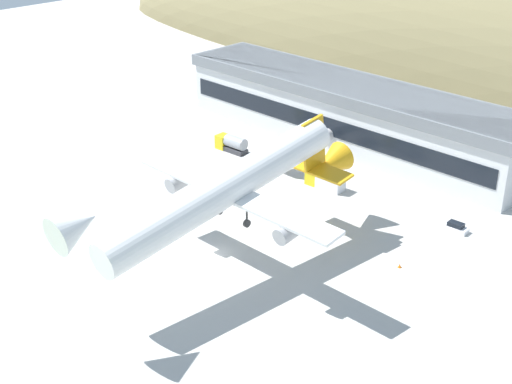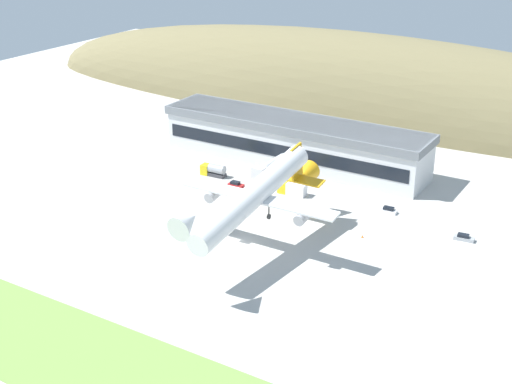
# 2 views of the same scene
# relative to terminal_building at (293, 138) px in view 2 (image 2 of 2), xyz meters

# --- Properties ---
(ground_plane) EXTENTS (371.35, 371.35, 0.00)m
(ground_plane) POSITION_rel_terminal_building_xyz_m (13.55, -48.62, -7.13)
(ground_plane) COLOR #B7B5AF
(grass_strip_foreground) EXTENTS (334.22, 21.24, 0.08)m
(grass_strip_foreground) POSITION_rel_terminal_building_xyz_m (13.55, -96.71, -7.09)
(grass_strip_foreground) COLOR #759947
(grass_strip_foreground) RESTS_ON ground_plane
(hill_backdrop) EXTENTS (274.67, 50.48, 52.18)m
(hill_backdrop) POSITION_rel_terminal_building_xyz_m (-4.79, 57.94, -7.13)
(hill_backdrop) COLOR olive
(hill_backdrop) RESTS_ON ground_plane
(terminal_building) EXTENTS (76.12, 15.90, 12.56)m
(terminal_building) POSITION_rel_terminal_building_xyz_m (0.00, 0.00, 0.00)
(terminal_building) COLOR silver
(terminal_building) RESTS_ON ground_plane
(jetway_0) EXTENTS (3.38, 14.01, 5.43)m
(jetway_0) POSITION_rel_terminal_building_xyz_m (1.11, -15.18, -3.14)
(jetway_0) COLOR silver
(jetway_0) RESTS_ON ground_plane
(cargo_airplane) EXTENTS (35.57, 50.92, 11.80)m
(cargo_airplane) POSITION_rel_terminal_building_xyz_m (18.50, -50.41, 5.70)
(cargo_airplane) COLOR white
(service_car_0) EXTENTS (4.44, 1.92, 1.41)m
(service_car_0) POSITION_rel_terminal_building_xyz_m (34.89, -17.49, -6.54)
(service_car_0) COLOR silver
(service_car_0) RESTS_ON ground_plane
(service_car_1) EXTENTS (4.22, 2.03, 1.52)m
(service_car_1) POSITION_rel_terminal_building_xyz_m (-4.06, -23.00, -6.50)
(service_car_1) COLOR #B21E1E
(service_car_1) RESTS_ON ground_plane
(service_car_2) EXTENTS (4.47, 2.04, 1.40)m
(service_car_2) POSITION_rel_terminal_building_xyz_m (54.30, -22.44, -6.55)
(service_car_2) COLOR #999EA3
(service_car_2) RESTS_ON ground_plane
(fuel_truck) EXTENTS (7.33, 2.97, 3.00)m
(fuel_truck) POSITION_rel_terminal_building_xyz_m (10.50, -19.55, -5.67)
(fuel_truck) COLOR gold
(fuel_truck) RESTS_ON ground_plane
(box_truck) EXTENTS (7.07, 2.76, 3.28)m
(box_truck) POSITION_rel_terminal_building_xyz_m (-13.32, -19.48, -5.57)
(box_truck) COLOR gold
(box_truck) RESTS_ON ground_plane
(traffic_cone_0) EXTENTS (0.52, 0.52, 0.58)m
(traffic_cone_0) POSITION_rel_terminal_building_xyz_m (-4.66, -32.66, -6.85)
(traffic_cone_0) COLOR orange
(traffic_cone_0) RESTS_ON ground_plane
(traffic_cone_1) EXTENTS (0.52, 0.52, 0.58)m
(traffic_cone_1) POSITION_rel_terminal_building_xyz_m (35.02, -32.63, -6.85)
(traffic_cone_1) COLOR orange
(traffic_cone_1) RESTS_ON ground_plane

